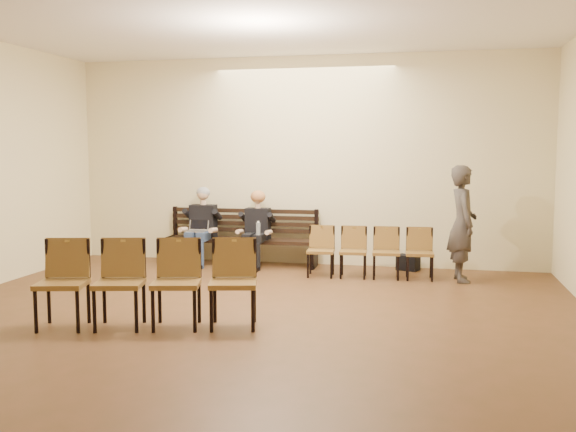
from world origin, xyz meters
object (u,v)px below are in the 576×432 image
chair_row_front (370,252)px  chair_row_back (148,284)px  seated_woman (256,232)px  passerby (463,215)px  seated_man (201,227)px  laptop (196,232)px  water_bottle (258,236)px  bench (241,252)px  bag (408,263)px

chair_row_front → chair_row_back: (-2.13, -3.26, 0.10)m
seated_woman → chair_row_front: seated_woman is taller
passerby → seated_man: bearing=73.6°
laptop → chair_row_back: bearing=-92.4°
seated_man → laptop: seated_man is taller
water_bottle → chair_row_back: size_ratio=0.10×
passerby → chair_row_back: passerby is taller
bench → passerby: 3.71m
water_bottle → passerby: 3.20m
seated_man → seated_woman: seated_man is taller
seated_woman → laptop: seated_woman is taller
passerby → chair_row_back: size_ratio=0.83×
seated_man → passerby: 4.28m
laptop → bag: bearing=-8.1°
bench → water_bottle: (0.41, -0.41, 0.34)m
laptop → water_bottle: size_ratio=1.47×
water_bottle → chair_row_back: bearing=-95.1°
laptop → water_bottle: (1.10, -0.11, -0.01)m
water_bottle → chair_row_back: chair_row_back is taller
passerby → bench: bearing=70.6°
bench → seated_man: (-0.66, -0.12, 0.41)m
chair_row_back → bench: bearing=78.2°
seated_woman → passerby: (3.28, -0.48, 0.42)m
passerby → chair_row_back: (-3.48, -3.31, -0.50)m
bag → passerby: bearing=-41.4°
bench → chair_row_front: (2.23, -0.65, 0.17)m
bench → laptop: laptop is taller
seated_man → water_bottle: (1.07, -0.29, -0.07)m
seated_woman → chair_row_front: size_ratio=0.60×
bag → chair_row_back: (-2.69, -4.01, 0.37)m
seated_man → passerby: passerby is taller
passerby → chair_row_front: (-1.35, -0.05, -0.60)m
seated_man → seated_woman: 0.96m
bench → bag: bench is taller
bench → seated_woman: 0.48m
water_bottle → bag: bearing=12.1°
seated_man → passerby: (4.24, -0.48, 0.35)m
bench → chair_row_front: size_ratio=1.37×
seated_man → bag: (3.44, 0.22, -0.51)m
chair_row_front → chair_row_back: bearing=-126.5°
bag → chair_row_back: 4.84m
bench → laptop: bearing=-156.5°
seated_man → chair_row_back: (0.76, -3.79, -0.15)m
bench → chair_row_back: size_ratio=1.09×
seated_woman → passerby: bearing=-8.3°
chair_row_back → water_bottle: bearing=71.6°
bag → chair_row_front: bearing=-126.6°
seated_man → laptop: (-0.03, -0.18, -0.07)m
seated_man → bag: bearing=3.7°
laptop → chair_row_back: chair_row_back is taller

